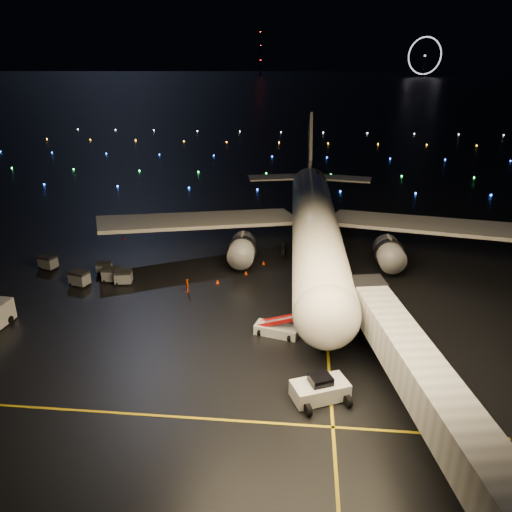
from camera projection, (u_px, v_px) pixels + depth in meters
The scene contains 19 objects.
ground at pixel (292, 100), 325.56m from camera, with size 2000.00×2000.00×0.00m, color black.
lane_centre at pixel (323, 287), 61.06m from camera, with size 0.25×80.00×0.02m, color gold.
lane_cross at pixel (117, 413), 39.47m from camera, with size 60.00×0.25×0.02m, color gold.
airliner at pixel (315, 195), 68.83m from camera, with size 60.37×57.35×17.10m, color silver, non-canonical shape.
pushback_tug at pixel (320, 387), 40.78m from camera, with size 4.57×2.39×2.18m, color silver.
belt_loader at pixel (277, 321), 50.09m from camera, with size 6.50×1.77×3.15m, color silver, non-canonical shape.
crew_c at pixel (187, 285), 59.55m from camera, with size 0.98×0.41×1.68m, color #FF4D07.
safety_cone_0 at pixel (217, 281), 62.00m from camera, with size 0.48×0.48×0.54m, color #F63800.
safety_cone_1 at pixel (264, 263), 67.72m from camera, with size 0.43×0.43×0.49m, color #F63800.
safety_cone_2 at pixel (246, 272), 64.59m from camera, with size 0.47×0.47×0.54m, color #F63800.
safety_cone_3 at pixel (124, 237), 77.14m from camera, with size 0.45×0.45×0.52m, color #F63800.
ferris_wheel at pixel (425, 57), 688.88m from camera, with size 50.00×4.00×52.00m, color black, non-canonical shape.
radio_mast at pixel (260, 53), 725.74m from camera, with size 1.80×1.80×64.00m, color black.
taxiway_lights at pixel (273, 153), 146.18m from camera, with size 164.00×92.00×0.36m, color black, non-canonical shape.
baggage_cart_0 at pixel (104, 268), 64.65m from camera, with size 1.80×1.26×1.53m, color gray.
baggage_cart_1 at pixel (111, 275), 62.37m from camera, with size 2.12×1.48×1.80m, color gray.
baggage_cart_2 at pixel (123, 277), 61.72m from camera, with size 2.03×1.42×1.73m, color gray.
baggage_cart_3 at pixel (79, 278), 61.23m from camera, with size 2.21×1.55×1.88m, color gray.
baggage_cart_4 at pixel (48, 262), 66.08m from camera, with size 2.14×1.50×1.82m, color gray.
Camera 1 is at (9.10, -40.82, 26.21)m, focal length 35.00 mm.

